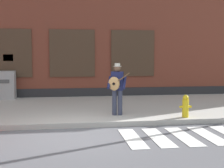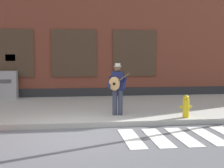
{
  "view_description": "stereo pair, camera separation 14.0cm",
  "coord_description": "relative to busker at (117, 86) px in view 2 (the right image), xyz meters",
  "views": [
    {
      "loc": [
        -0.29,
        -7.93,
        2.06
      ],
      "look_at": [
        1.05,
        1.15,
        1.23
      ],
      "focal_mm": 50.0,
      "sensor_mm": 36.0,
      "label": 1
    },
    {
      "loc": [
        -0.16,
        -7.95,
        2.06
      ],
      "look_at": [
        1.05,
        1.15,
        1.23
      ],
      "focal_mm": 50.0,
      "sensor_mm": 36.0,
      "label": 2
    }
  ],
  "objects": [
    {
      "name": "sidewalk",
      "position": [
        -1.3,
        1.93,
        -1.02
      ],
      "size": [
        28.0,
        5.84,
        0.16
      ],
      "color": "#ADAAA3",
      "rests_on": "ground"
    },
    {
      "name": "utility_box",
      "position": [
        -4.32,
        4.4,
        -0.32
      ],
      "size": [
        0.99,
        0.58,
        1.24
      ],
      "color": "#9E9E9E",
      "rests_on": "sidewalk"
    },
    {
      "name": "ground_plane",
      "position": [
        -1.3,
        -1.84,
        -1.1
      ],
      "size": [
        160.0,
        160.0,
        0.0
      ],
      "primitive_type": "plane",
      "color": "#56565B"
    },
    {
      "name": "busker",
      "position": [
        0.0,
        0.0,
        0.0
      ],
      "size": [
        0.72,
        0.65,
        1.67
      ],
      "color": "#33384C",
      "rests_on": "sidewalk"
    },
    {
      "name": "building_backdrop",
      "position": [
        -1.3,
        6.85,
        3.23
      ],
      "size": [
        28.0,
        4.06,
        8.68
      ],
      "color": "brown",
      "rests_on": "ground"
    },
    {
      "name": "fire_hydrant",
      "position": [
        2.06,
        -0.64,
        -0.6
      ],
      "size": [
        0.38,
        0.2,
        0.7
      ],
      "color": "gold",
      "rests_on": "sidewalk"
    }
  ]
}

